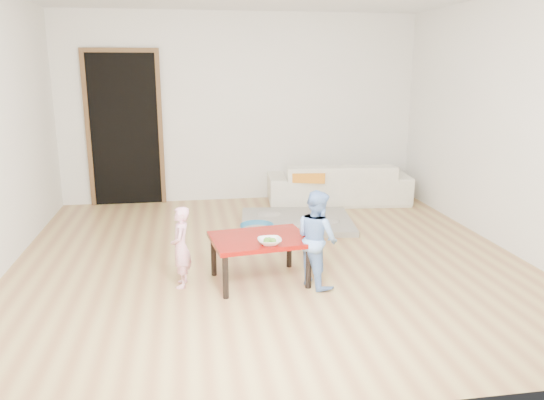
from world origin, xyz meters
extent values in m
cube|color=#A77547|center=(0.00, 0.00, 0.00)|extent=(5.00, 5.00, 0.01)
cube|color=white|center=(0.00, 2.50, 1.30)|extent=(5.00, 0.02, 2.60)
cube|color=white|center=(2.50, 0.00, 1.30)|extent=(0.02, 5.00, 2.60)
imported|color=beige|center=(1.31, 2.05, 0.29)|extent=(2.02, 0.95, 0.57)
cube|color=orange|center=(0.83, 1.88, 0.44)|extent=(0.58, 0.54, 0.13)
imported|color=white|center=(-0.12, -0.79, 0.44)|extent=(0.20, 0.20, 0.05)
imported|color=pink|center=(-0.86, -0.57, 0.36)|extent=(0.19, 0.27, 0.72)
imported|color=#6197E1|center=(0.31, -0.73, 0.43)|extent=(0.46, 0.51, 0.86)
imported|color=teal|center=(-0.02, 0.76, 0.06)|extent=(0.39, 0.39, 0.12)
camera|label=1|loc=(-0.78, -4.98, 1.88)|focal=35.00mm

